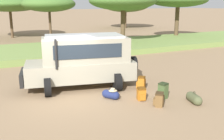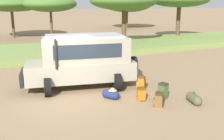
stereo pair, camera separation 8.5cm
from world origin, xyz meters
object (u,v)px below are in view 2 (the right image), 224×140
backpack_near_rear_wheel (159,100)px  acacia_tree_centre_back (50,4)px  acacia_tree_right_mid (124,1)px  safari_vehicle (83,60)px  acacia_tree_far_right (180,0)px  duffel_bag_soft_canvas (194,99)px  acacia_tree_left_mid (11,4)px  backpack_beside_front_wheel (163,91)px  backpack_cluster_center (141,94)px  backpack_outermost (141,83)px  acacia_tree_distant_right (127,4)px  duffel_bag_low_black_case (111,94)px

backpack_near_rear_wheel → acacia_tree_centre_back: (0.37, 18.96, 3.50)m
backpack_near_rear_wheel → acacia_tree_right_mid: (5.57, 13.21, 3.77)m
safari_vehicle → acacia_tree_far_right: bearing=37.5°
duffel_bag_soft_canvas → acacia_tree_left_mid: (-4.24, 24.57, 3.55)m
backpack_near_rear_wheel → acacia_tree_right_mid: acacia_tree_right_mid is taller
acacia_tree_left_mid → acacia_tree_centre_back: acacia_tree_left_mid is taller
acacia_tree_left_mid → acacia_tree_right_mid: size_ratio=1.23×
acacia_tree_right_mid → acacia_tree_far_right: size_ratio=0.94×
backpack_beside_front_wheel → backpack_cluster_center: (-0.89, 0.24, -0.07)m
backpack_near_rear_wheel → backpack_outermost: (0.48, 2.02, 0.03)m
backpack_near_rear_wheel → acacia_tree_left_mid: bearing=96.6°
duffel_bag_soft_canvas → acacia_tree_distant_right: 32.47m
backpack_beside_front_wheel → duffel_bag_soft_canvas: size_ratio=0.73×
acacia_tree_right_mid → acacia_tree_distant_right: (9.09, 15.91, -0.32)m
safari_vehicle → backpack_near_rear_wheel: bearing=-63.5°
backpack_near_rear_wheel → backpack_outermost: 2.08m
acacia_tree_right_mid → backpack_cluster_center: bearing=-115.2°
duffel_bag_low_black_case → acacia_tree_distant_right: 32.06m
acacia_tree_centre_back → acacia_tree_distant_right: acacia_tree_distant_right is taller
backpack_outermost → acacia_tree_right_mid: (5.09, 11.18, 3.74)m
backpack_beside_front_wheel → backpack_cluster_center: backpack_beside_front_wheel is taller
backpack_beside_front_wheel → acacia_tree_right_mid: 14.01m
duffel_bag_low_black_case → duffel_bag_soft_canvas: (2.75, -1.87, 0.00)m
acacia_tree_left_mid → acacia_tree_distant_right: size_ratio=0.99×
safari_vehicle → acacia_tree_right_mid: (7.34, 9.65, 2.74)m
backpack_outermost → acacia_tree_left_mid: (-3.27, 22.22, 3.45)m
duffel_bag_soft_canvas → acacia_tree_distant_right: (13.21, 29.45, 3.53)m
safari_vehicle → duffel_bag_low_black_case: 2.35m
backpack_beside_front_wheel → backpack_outermost: 1.41m
backpack_near_rear_wheel → acacia_tree_left_mid: 24.65m
acacia_tree_far_right → backpack_cluster_center: bearing=-133.5°
backpack_outermost → acacia_tree_centre_back: size_ratio=0.12×
backpack_cluster_center → acacia_tree_distant_right: size_ratio=0.07×
backpack_beside_front_wheel → acacia_tree_left_mid: bearing=98.3°
duffel_bag_soft_canvas → acacia_tree_centre_back: 19.65m
backpack_near_rear_wheel → backpack_outermost: size_ratio=0.89×
backpack_near_rear_wheel → acacia_tree_distant_right: size_ratio=0.07×
backpack_beside_front_wheel → acacia_tree_distant_right: size_ratio=0.09×
backpack_beside_front_wheel → acacia_tree_far_right: size_ratio=0.10×
backpack_near_rear_wheel → acacia_tree_centre_back: acacia_tree_centre_back is taller
acacia_tree_centre_back → acacia_tree_far_right: 13.38m
safari_vehicle → acacia_tree_left_mid: 20.85m
backpack_cluster_center → backpack_near_rear_wheel: size_ratio=0.97×
acacia_tree_centre_back → safari_vehicle: bearing=-97.9°
duffel_bag_soft_canvas → acacia_tree_right_mid: acacia_tree_right_mid is taller
safari_vehicle → acacia_tree_right_mid: acacia_tree_right_mid is taller
safari_vehicle → acacia_tree_far_right: (14.92, 11.43, 2.87)m
backpack_outermost → acacia_tree_centre_back: bearing=90.4°
safari_vehicle → backpack_beside_front_wheel: safari_vehicle is taller
backpack_cluster_center → backpack_near_rear_wheel: bearing=-74.3°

